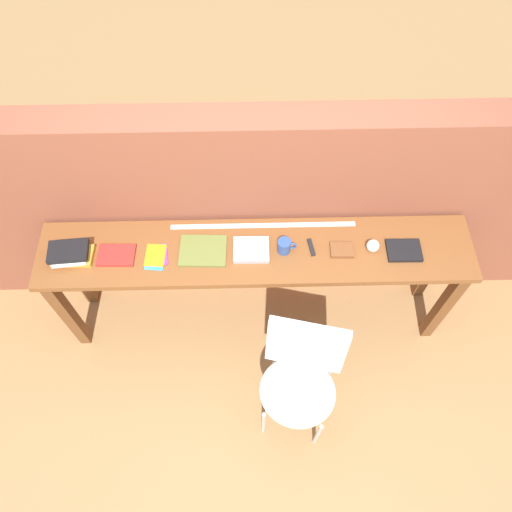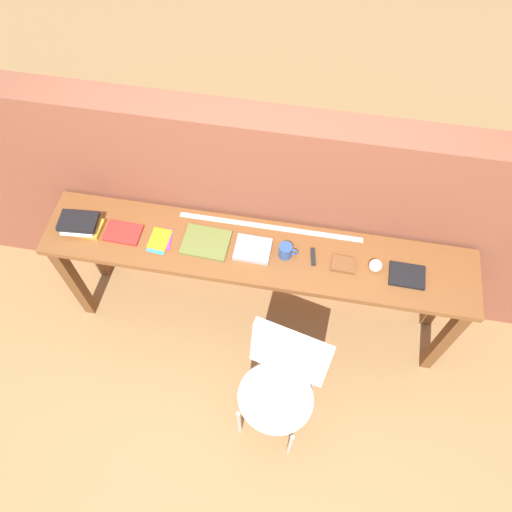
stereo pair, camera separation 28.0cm
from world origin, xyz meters
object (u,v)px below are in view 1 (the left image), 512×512
Objects in this scene: chair_white_moulded at (301,376)px; sports_ball_small at (373,246)px; leather_journal_brown at (342,250)px; mug at (285,246)px; magazine_cycling at (116,255)px; book_open_centre at (203,251)px; book_stack_leftmost at (70,254)px; book_repair_rightmost at (404,250)px; pamphlet_pile_colourful at (156,256)px; multitool_folded at (311,247)px.

chair_white_moulded is 0.84m from sports_ball_small.
leather_journal_brown is at bearing 67.84° from chair_white_moulded.
leather_journal_brown is (0.33, -0.01, -0.03)m from mug.
magazine_cycling is at bearing -178.22° from leather_journal_brown.
book_stack_leftmost is at bearing -175.89° from book_open_centre.
book_open_centre is 1.36× the size of book_repair_rightmost.
book_repair_rightmost is (0.18, -0.02, -0.03)m from sports_ball_small.
pamphlet_pile_colourful is at bearing -0.33° from book_stack_leftmost.
magazine_cycling is at bearing -179.41° from book_repair_rightmost.
pamphlet_pile_colourful is (-0.81, 0.60, 0.36)m from chair_white_moulded.
chair_white_moulded is 1.47m from book_stack_leftmost.
book_open_centre is 0.79m from leather_journal_brown.
book_repair_rightmost is (0.52, -0.03, 0.00)m from multitool_folded.
pamphlet_pile_colourful is (0.47, -0.00, -0.04)m from book_stack_leftmost.
mug is 0.33m from leather_journal_brown.
multitool_folded is at bearing 1.40° from book_stack_leftmost.
book_stack_leftmost is 0.47m from pamphlet_pile_colourful.
mug is (0.73, 0.02, 0.04)m from pamphlet_pile_colourful.
pamphlet_pile_colourful is at bearing -0.24° from magazine_cycling.
book_repair_rightmost is at bearing 1.33° from magazine_cycling.
magazine_cycling is 1.17× the size of pamphlet_pile_colourful.
sports_ball_small is 0.37× the size of book_repair_rightmost.
leather_journal_brown is at bearing 1.26° from book_open_centre.
chair_white_moulded is at bearing -134.37° from book_repair_rightmost.
book_open_centre reaches higher than chair_white_moulded.
magazine_cycling is at bearing -179.45° from sports_ball_small.
chair_white_moulded is at bearing -110.61° from leather_journal_brown.
pamphlet_pile_colourful is at bearing 143.44° from chair_white_moulded.
multitool_folded is at bearing 2.32° from pamphlet_pile_colourful.
mug reaches higher than chair_white_moulded.
multitool_folded is (1.11, 0.03, -0.00)m from magazine_cycling.
mug is (1.20, 0.02, 0.00)m from book_stack_leftmost.
sports_ball_small reaches higher than pamphlet_pile_colourful.
book_stack_leftmost is at bearing 179.67° from pamphlet_pile_colourful.
magazine_cycling is 1.11m from multitool_folded.
book_stack_leftmost is 0.25m from magazine_cycling.
multitool_folded is at bearing 177.01° from book_repair_rightmost.
leather_journal_brown is at bearing 179.03° from book_repair_rightmost.
magazine_cycling reaches higher than book_open_centre.
magazine_cycling is 2.87× the size of sports_ball_small.
book_stack_leftmost is at bearing -178.97° from mug.
book_open_centre is (0.26, 0.03, 0.00)m from pamphlet_pile_colourful.
book_stack_leftmost is 1.70m from sports_ball_small.
magazine_cycling is 1.07× the size of book_repair_rightmost.
sports_ball_small reaches higher than leather_journal_brown.
chair_white_moulded is 1.06m from pamphlet_pile_colourful.
book_stack_leftmost reaches higher than pamphlet_pile_colourful.
book_open_centre is 0.62m from multitool_folded.
book_stack_leftmost is at bearing -178.60° from multitool_folded.
magazine_cycling is 1.63m from book_repair_rightmost.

